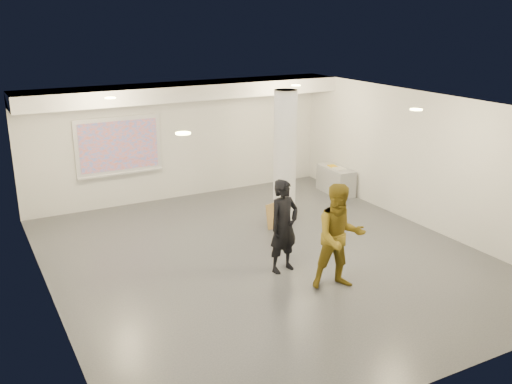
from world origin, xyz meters
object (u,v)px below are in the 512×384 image
man (340,237)px  column (285,156)px  credenza (336,180)px  woman (284,226)px  projection_screen (119,146)px

man → column: bearing=91.0°
column → credenza: bearing=24.7°
credenza → woman: 5.10m
credenza → column: bearing=-151.8°
projection_screen → credenza: projection_screen is taller
projection_screen → man: projection_screen is taller
column → credenza: (2.22, 1.02, -1.15)m
projection_screen → man: size_ratio=1.12×
man → projection_screen: bearing=125.9°
credenza → man: (-3.20, -4.50, 0.59)m
woman → man: man is taller
column → woman: size_ratio=1.71×
credenza → man: 5.55m
column → projection_screen: bearing=139.4°
credenza → projection_screen: bearing=166.4°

